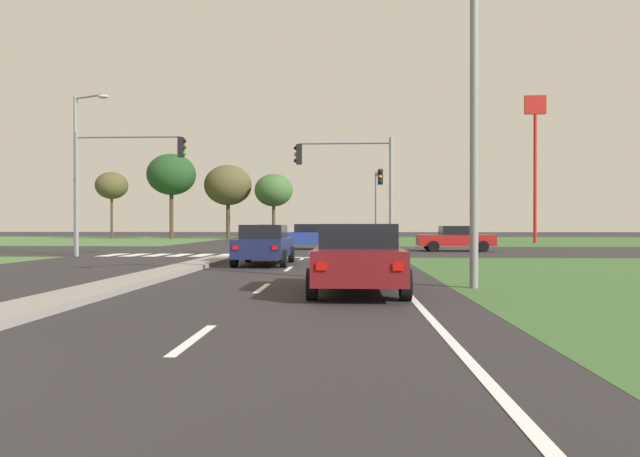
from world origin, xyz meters
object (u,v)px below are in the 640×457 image
Objects in this scene: car_navy_second at (264,244)px; treeline_fourth at (274,190)px; fastfood_pole_sign at (535,137)px; car_blue_near at (309,236)px; traffic_signal_near_right at (355,175)px; treeline_second at (171,175)px; street_lamp_second at (79,165)px; treeline_near at (112,186)px; treeline_third at (228,185)px; traffic_signal_far_right at (378,193)px; traffic_signal_near_left at (116,170)px; car_maroon_fifth at (357,257)px; car_red_fourth at (456,238)px; car_teal_third at (267,233)px; street_lamp_near at (471,73)px.

treeline_fourth is at bearing 97.01° from car_navy_second.
car_navy_second is at bearing -125.01° from fastfood_pole_sign.
car_blue_near is at bearing -78.15° from treeline_fourth.
treeline_second reaches higher than traffic_signal_near_right.
street_lamp_second is (-11.48, -7.17, 3.81)m from car_blue_near.
traffic_signal_near_right is at bearing -53.33° from treeline_near.
traffic_signal_near_right is 41.71m from treeline_third.
traffic_signal_near_left is at bearing -139.65° from traffic_signal_far_right.
car_navy_second is 0.75× the size of traffic_signal_near_left.
fastfood_pole_sign is at bearing 34.51° from street_lamp_second.
street_lamp_second is 35.50m from treeline_second.
treeline_third is at bearing 110.30° from traffic_signal_near_right.
traffic_signal_near_right is at bearing -76.82° from treeline_fourth.
car_maroon_fifth is at bearing -48.06° from street_lamp_second.
car_red_fourth is (9.55, 11.82, -0.02)m from car_navy_second.
car_red_fourth is (14.20, -21.37, -0.06)m from car_teal_third.
car_red_fourth is 21.45m from car_maroon_fifth.
car_maroon_fifth is at bearing -74.92° from treeline_third.
traffic_signal_far_right is at bearing 42.58° from car_red_fourth.
treeline_third is at bearing 103.81° from car_navy_second.
traffic_signal_near_left is at bearing 83.13° from car_teal_third.
treeline_fourth is at bearing 102.56° from street_lamp_near.
car_red_fourth is at bearing -121.80° from fastfood_pole_sign.
traffic_signal_near_right is (3.56, 5.25, 3.13)m from car_navy_second.
car_maroon_fifth is at bearing -68.12° from treeline_second.
street_lamp_second reaches higher than treeline_near.
traffic_signal_near_right is at bearing -6.87° from street_lamp_second.
car_blue_near is 9.82m from traffic_signal_near_right.
treeline_fourth is (-10.54, 26.56, 1.89)m from traffic_signal_far_right.
traffic_signal_near_left is 0.74× the size of street_lamp_second.
treeline_fourth is (-14.85, 31.25, 4.83)m from car_red_fourth.
traffic_signal_near_right is at bearing -60.77° from treeline_second.
car_blue_near is 0.46× the size of treeline_second.
treeline_near is (-24.17, 42.49, 5.37)m from car_navy_second.
treeline_fourth is at bearing 147.94° from fastfood_pole_sign.
car_navy_second is 7.07m from traffic_signal_near_right.
street_lamp_second is at bearing -149.09° from traffic_signal_far_right.
traffic_signal_far_right is 0.61× the size of treeline_third.
traffic_signal_near_right is (8.21, -27.95, 3.09)m from car_teal_third.
treeline_third is (-20.45, 32.48, 5.52)m from car_red_fourth.
car_teal_third reaches higher than car_red_fourth.
car_red_fourth is 0.73× the size of traffic_signal_near_left.
treeline_third is at bearing 105.08° from car_maroon_fifth.
car_blue_near is 24.44m from fastfood_pole_sign.
traffic_signal_near_left is at bearing -94.11° from treeline_fourth.
street_lamp_near is at bearing -166.51° from car_blue_near.
car_red_fourth is (8.78, -2.32, -0.05)m from car_blue_near.
treeline_third is at bearing 90.29° from street_lamp_second.
street_lamp_near is (2.69, 0.75, 4.30)m from car_maroon_fifth.
car_maroon_fifth is (-6.16, -20.55, 0.02)m from car_red_fourth.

